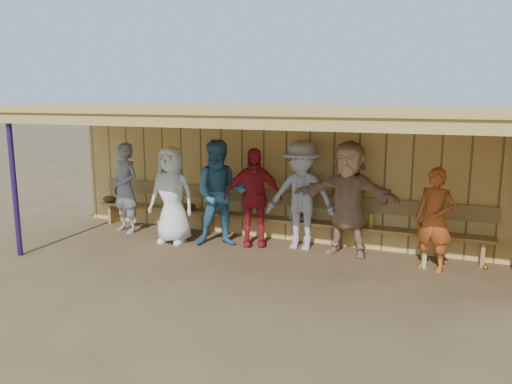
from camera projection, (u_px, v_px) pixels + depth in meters
ground at (248, 257)px, 8.35m from camera, size 90.00×90.00×0.00m
player_a at (125, 188)px, 9.78m from camera, size 0.73×0.58×1.77m
player_b at (172, 195)px, 9.06m from camera, size 0.90×0.62×1.77m
player_c at (220, 193)px, 8.87m from camera, size 1.14×1.04×1.91m
player_d at (253, 197)px, 8.87m from camera, size 1.12×0.80×1.77m
player_e at (301, 196)px, 8.65m from camera, size 1.26×0.76×1.91m
player_f at (348, 198)px, 8.33m from camera, size 1.85×0.74×1.94m
player_g at (434, 220)px, 7.58m from camera, size 0.67×0.53×1.60m
dugout_structure at (285, 153)px, 8.51m from camera, size 8.80×3.20×2.50m
bench at (272, 213)px, 9.26m from camera, size 7.60×0.34×0.93m
dugout_equipment at (231, 212)px, 9.44m from camera, size 7.49×0.62×0.80m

